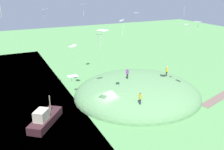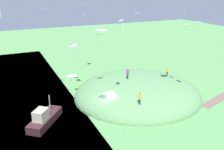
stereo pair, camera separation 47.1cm
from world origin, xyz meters
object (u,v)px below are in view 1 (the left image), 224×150
Objects in this scene: kite_11 at (122,22)px; kite_14 at (136,13)px; kite_10 at (84,5)px; kite_12 at (74,46)px; kite_1 at (71,47)px; person_on_hilltop at (127,72)px; boat_on_lake at (45,119)px; person_near_shore at (140,97)px; kite_5 at (73,76)px; kite_6 at (187,26)px; kite_8 at (99,34)px; kite_7 at (183,0)px; person_watching_kites at (167,70)px; kite_0 at (45,10)px; kite_15 at (102,31)px; kite_13 at (198,22)px.

kite_11 is 9.58m from kite_14.
kite_12 is at bearing -123.68° from kite_10.
person_on_hilltop is at bearing -53.66° from kite_1.
kite_14 is (6.25, 7.26, 0.05)m from kite_11.
person_near_shore reaches higher than boat_on_lake.
kite_5 is at bearing -113.20° from kite_10.
kite_1 is 1.28× the size of kite_6.
kite_5 is at bearing -147.06° from kite_14.
kite_10 is 1.60× the size of kite_14.
kite_12 reaches higher than person_on_hilltop.
kite_6 is 12.20m from kite_8.
kite_7 reaches higher than kite_1.
kite_8 is (1.53, -8.93, 3.63)m from kite_1.
kite_8 reaches higher than person_watching_kites.
person_watching_kites is at bearing -35.36° from kite_1.
kite_12 reaches higher than kite_5.
kite_6 is at bearing -32.27° from kite_0.
kite_8 is at bearing 147.29° from boat_on_lake.
kite_14 reaches higher than kite_5.
kite_15 is at bearing 37.72° from person_watching_kites.
kite_13 is at bearing -28.07° from kite_7.
boat_on_lake is 3.61× the size of person_near_shore.
kite_7 is 8.50m from kite_11.
person_near_shore is at bearing -70.61° from kite_12.
kite_14 is (2.09, 1.45, 8.88)m from person_on_hilltop.
kite_0 reaches higher than boat_on_lake.
boat_on_lake is 15.72m from kite_11.
kite_12 is 15.16m from kite_15.
boat_on_lake is 23.43m from kite_13.
person_on_hilltop is 1.50× the size of kite_13.
kite_11 reaches higher than kite_5.
kite_5 is at bearing -176.00° from kite_6.
kite_5 is 0.73× the size of kite_6.
person_on_hilltop is 9.93m from kite_12.
person_near_shore is 1.02× the size of kite_12.
kite_10 is at bearing 75.97° from kite_15.
boat_on_lake is at bearing -108.69° from kite_0.
kite_10 is (11.44, 16.10, 12.91)m from boat_on_lake.
kite_10 is (-8.35, 18.56, 1.90)m from kite_6.
kite_1 is (-13.46, 9.55, 3.17)m from person_watching_kites.
person_on_hilltop is at bearing 135.63° from kite_6.
kite_11 reaches higher than kite_13.
kite_5 is 0.74× the size of kite_12.
kite_0 reaches higher than kite_1.
kite_5 is 14.13m from kite_12.
kite_8 is at bearing 143.15° from kite_7.
kite_7 is 12.00m from kite_8.
boat_on_lake is 3.51× the size of person_on_hilltop.
kite_10 is 1.09× the size of kite_15.
kite_14 reaches higher than boat_on_lake.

